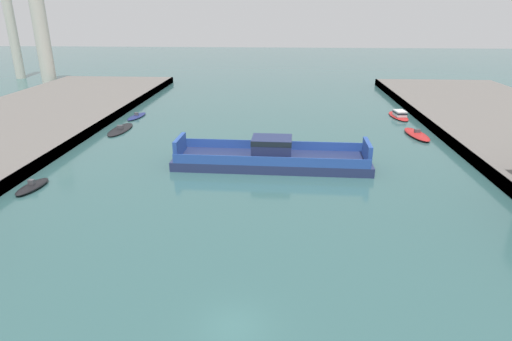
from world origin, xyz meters
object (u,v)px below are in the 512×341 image
moored_boat_far_right (399,115)px  chain_ferry (272,157)px  smokestack_distant_a (39,20)px  smokestack_distant_b (9,15)px  moored_boat_near_right (417,134)px  moored_boat_far_left (32,186)px  moored_boat_mid_right (120,129)px  moored_boat_near_left (137,116)px

moored_boat_far_right → chain_ferry: bearing=-129.5°
smokestack_distant_a → smokestack_distant_b: bearing=149.9°
moored_boat_far_right → moored_boat_near_right: bearing=-91.3°
moored_boat_near_right → moored_boat_far_left: size_ratio=1.54×
moored_boat_mid_right → smokestack_distant_a: size_ratio=0.28×
moored_boat_far_right → smokestack_distant_b: (-92.19, 39.93, 15.75)m
moored_boat_far_left → moored_boat_far_right: moored_boat_far_right is taller
moored_boat_near_left → moored_boat_far_left: size_ratio=1.25×
smokestack_distant_a → smokestack_distant_b: smokestack_distant_b is taller
moored_boat_near_left → moored_boat_far_left: moored_boat_far_left is taller
moored_boat_near_right → smokestack_distant_b: size_ratio=0.25×
chain_ferry → moored_boat_far_right: (21.55, 26.13, -0.58)m
chain_ferry → moored_boat_far_left: size_ratio=4.68×
moored_boat_mid_right → moored_boat_far_left: size_ratio=1.61×
chain_ferry → smokestack_distant_a: bearing=134.8°
moored_boat_near_right → moored_boat_far_left: (-46.28, -22.99, -0.02)m
smokestack_distant_b → moored_boat_far_left: bearing=-58.6°
moored_boat_mid_right → moored_boat_far_right: size_ratio=1.08×
moored_boat_near_left → moored_boat_far_left: (-0.69, -32.09, 0.08)m
moored_boat_far_left → smokestack_distant_a: bearing=116.5°
moored_boat_mid_right → moored_boat_far_left: (-0.95, -23.41, 0.10)m
moored_boat_far_right → smokestack_distant_b: size_ratio=0.25×
moored_boat_near_right → smokestack_distant_b: smokestack_distant_b is taller
moored_boat_near_left → moored_boat_mid_right: size_ratio=0.78×
moored_boat_far_left → moored_boat_far_right: 58.19m
chain_ferry → moored_boat_far_left: chain_ferry is taller
chain_ferry → moored_boat_near_left: 33.69m
chain_ferry → moored_boat_near_left: (-24.31, 23.31, -0.87)m
moored_boat_near_right → smokestack_distant_a: (-80.24, 45.08, 15.04)m
chain_ferry → moored_boat_near_left: size_ratio=3.75×
smokestack_distant_b → smokestack_distant_a: bearing=-30.1°
chain_ferry → moored_boat_far_right: 33.88m
moored_boat_far_left → smokestack_distant_b: bearing=121.4°
moored_boat_near_right → smokestack_distant_a: size_ratio=0.27×
moored_boat_far_left → moored_boat_near_left: bearing=88.8°
moored_boat_far_left → moored_boat_near_right: bearing=26.4°
moored_boat_near_left → moored_boat_far_right: bearing=3.5°
chain_ferry → smokestack_distant_b: 97.89m
moored_boat_near_right → smokestack_distant_a: bearing=150.7°
chain_ferry → moored_boat_near_right: 25.60m
smokestack_distant_b → moored_boat_far_right: bearing=-23.4°
moored_boat_mid_right → moored_boat_far_right: 47.03m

